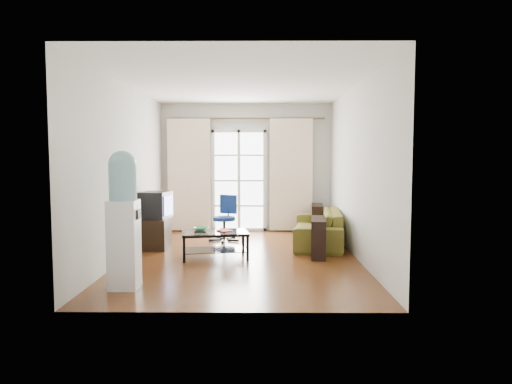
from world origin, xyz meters
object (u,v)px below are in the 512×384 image
(coffee_table, at_px, (215,241))
(task_chair, at_px, (225,227))
(tv_stand, at_px, (155,233))
(crt_tv, at_px, (154,205))
(water_cooler, at_px, (124,217))
(sofa, at_px, (318,227))

(coffee_table, distance_m, task_chair, 1.45)
(coffee_table, bearing_deg, task_chair, 88.28)
(tv_stand, relative_size, task_chair, 0.83)
(crt_tv, relative_size, water_cooler, 0.34)
(water_cooler, bearing_deg, coffee_table, 59.90)
(sofa, relative_size, tv_stand, 3.06)
(coffee_table, height_order, water_cooler, water_cooler)
(crt_tv, bearing_deg, sofa, 18.20)
(sofa, bearing_deg, task_chair, -91.68)
(crt_tv, bearing_deg, coffee_table, -25.05)
(crt_tv, bearing_deg, tv_stand, -84.00)
(task_chair, bearing_deg, water_cooler, -85.99)
(task_chair, relative_size, water_cooler, 0.52)
(tv_stand, bearing_deg, sofa, 7.27)
(sofa, distance_m, task_chair, 1.73)
(task_chair, height_order, water_cooler, water_cooler)
(sofa, xyz_separation_m, coffee_table, (-1.76, -1.20, -0.04))
(task_chair, bearing_deg, sofa, 12.93)
(tv_stand, distance_m, task_chair, 1.35)
(crt_tv, height_order, task_chair, crt_tv)
(coffee_table, relative_size, task_chair, 1.29)
(tv_stand, bearing_deg, coffee_table, -35.69)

